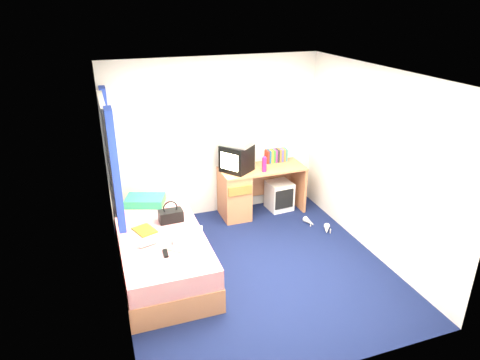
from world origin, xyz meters
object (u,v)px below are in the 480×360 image
object	(u,v)px
remote_control	(165,253)
desk	(245,190)
crt_tv	(237,158)
vcr	(237,143)
pillow	(145,201)
water_bottle	(148,243)
handbag	(171,215)
white_heels	(318,226)
towel	(188,236)
aerosol_can	(253,162)
bed	(162,252)
picture_frame	(286,155)
magazine	(145,230)
storage_cube	(279,195)
pink_water_bottle	(264,165)
colour_swatch_fan	(177,250)

from	to	relation	value
remote_control	desk	bearing A→B (deg)	48.68
desk	crt_tv	xyz separation A→B (m)	(-0.13, 0.00, 0.54)
remote_control	vcr	bearing A→B (deg)	51.27
desk	remote_control	bearing A→B (deg)	-133.61
remote_control	pillow	bearing A→B (deg)	93.90
water_bottle	remote_control	distance (m)	0.29
handbag	white_heels	distance (m)	2.24
towel	white_heels	bearing A→B (deg)	15.63
white_heels	handbag	bearing A→B (deg)	-178.31
aerosol_can	vcr	bearing A→B (deg)	-173.81
bed	water_bottle	bearing A→B (deg)	-127.91
picture_frame	handbag	distance (m)	2.32
vcr	magazine	xyz separation A→B (m)	(-1.52, -0.98, -0.64)
desk	magazine	distance (m)	1.92
desk	towel	size ratio (longest dim) A/B	4.04
remote_control	white_heels	distance (m)	2.55
storage_cube	remote_control	world-z (taller)	remote_control
storage_cube	pink_water_bottle	distance (m)	0.74
pillow	crt_tv	size ratio (longest dim) A/B	0.93
vcr	towel	bearing A→B (deg)	-79.95
crt_tv	remote_control	distance (m)	2.12
desk	storage_cube	distance (m)	0.61
vcr	aerosol_can	distance (m)	0.45
towel	magazine	world-z (taller)	towel
pillow	vcr	xyz separation A→B (m)	(1.41, 0.26, 0.60)
storage_cube	pink_water_bottle	world-z (taller)	pink_water_bottle
vcr	water_bottle	size ratio (longest dim) A/B	2.16
water_bottle	towel	bearing A→B (deg)	-3.04
pillow	remote_control	xyz separation A→B (m)	(0.04, -1.32, -0.05)
aerosol_can	white_heels	distance (m)	1.35
pink_water_bottle	towel	xyz separation A→B (m)	(-1.44, -1.19, -0.26)
crt_tv	towel	xyz separation A→B (m)	(-1.06, -1.36, -0.36)
vcr	pink_water_bottle	xyz separation A→B (m)	(0.37, -0.17, -0.33)
magazine	remote_control	size ratio (longest dim) A/B	1.75
desk	handbag	distance (m)	1.56
pillow	colour_swatch_fan	distance (m)	1.30
magazine	remote_control	xyz separation A→B (m)	(0.14, -0.59, 0.00)
pillow	pink_water_bottle	size ratio (longest dim) A/B	2.35
vcr	picture_frame	bearing A→B (deg)	60.20
desk	crt_tv	size ratio (longest dim) A/B	2.39
crt_tv	pink_water_bottle	bearing A→B (deg)	29.20
pillow	white_heels	bearing A→B (deg)	-12.32
storage_cube	pillow	bearing A→B (deg)	-177.54
magazine	vcr	bearing A→B (deg)	33.01
white_heels	pillow	bearing A→B (deg)	167.68
bed	desk	world-z (taller)	desk
bed	picture_frame	bearing A→B (deg)	30.01
desk	crt_tv	world-z (taller)	crt_tv
bed	crt_tv	bearing A→B (deg)	39.30
vcr	picture_frame	size ratio (longest dim) A/B	3.09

